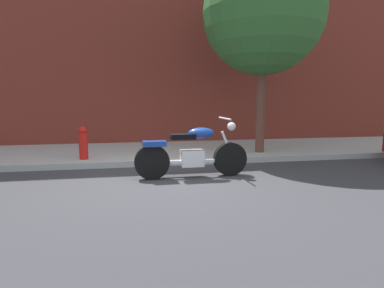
% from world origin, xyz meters
% --- Properties ---
extents(ground_plane, '(60.00, 60.00, 0.00)m').
position_xyz_m(ground_plane, '(0.00, 0.00, 0.00)').
color(ground_plane, '#38383D').
extents(sidewalk, '(18.55, 3.26, 0.14)m').
position_xyz_m(sidewalk, '(0.00, 3.20, 0.07)').
color(sidewalk, '#B1B1B1').
rests_on(sidewalk, ground).
extents(building_facade, '(18.55, 0.50, 8.67)m').
position_xyz_m(building_facade, '(0.00, 5.08, 4.33)').
color(building_facade, maroon).
rests_on(building_facade, ground).
extents(motorcycle, '(2.23, 0.70, 1.17)m').
position_xyz_m(motorcycle, '(0.59, 0.40, 0.47)').
color(motorcycle, black).
rests_on(motorcycle, ground).
extents(street_tree, '(3.05, 3.05, 5.17)m').
position_xyz_m(street_tree, '(2.76, 2.28, 3.63)').
color(street_tree, brown).
rests_on(street_tree, ground).
extents(fire_hydrant, '(0.20, 0.20, 0.91)m').
position_xyz_m(fire_hydrant, '(-1.65, 2.04, 0.46)').
color(fire_hydrant, red).
rests_on(fire_hydrant, ground).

